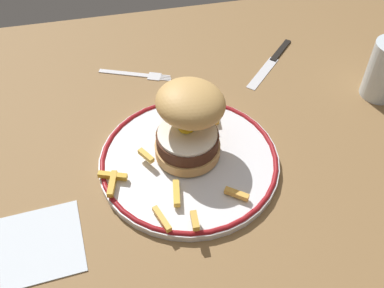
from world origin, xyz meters
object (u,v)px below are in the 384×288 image
burger (189,120)px  water_glass (384,74)px  dinner_plate (192,160)px  knife (274,59)px  fork (137,74)px  napkin (41,243)px

burger → water_glass: bearing=10.9°
dinner_plate → knife: dinner_plate is taller
fork → dinner_plate: bearing=-77.2°
dinner_plate → knife: 31.78cm
napkin → burger: bearing=27.1°
water_glass → knife: water_glass is taller
water_glass → napkin: 63.67cm
dinner_plate → water_glass: (37.12, 9.30, 3.78)cm
burger → knife: (21.73, 20.94, -7.26)cm
burger → napkin: size_ratio=1.06×
dinner_plate → fork: dinner_plate is taller
dinner_plate → water_glass: bearing=14.1°
water_glass → dinner_plate: bearing=-165.9°
napkin → dinner_plate: bearing=22.7°
dinner_plate → water_glass: water_glass is taller
dinner_plate → fork: 24.83cm
knife → burger: bearing=-136.1°
knife → napkin: bearing=-143.9°
burger → knife: burger is taller
dinner_plate → napkin: (-23.45, -9.83, -0.64)cm
burger → fork: bearing=104.2°
knife → napkin: 55.97cm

